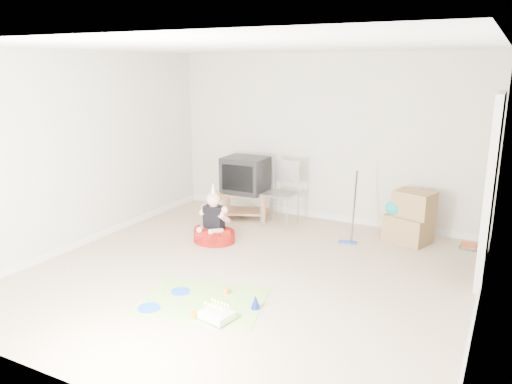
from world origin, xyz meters
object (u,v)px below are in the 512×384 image
at_px(folding_chair, 280,194).
at_px(cardboard_boxes, 410,218).
at_px(birthday_cake, 217,316).
at_px(tv_stand, 246,203).
at_px(seated_woman, 214,229).
at_px(crt_tv, 245,175).

relative_size(folding_chair, cardboard_boxes, 1.42).
bearing_deg(birthday_cake, cardboard_boxes, 68.89).
distance_m(tv_stand, birthday_cake, 3.32).
bearing_deg(seated_woman, cardboard_boxes, 27.74).
distance_m(crt_tv, folding_chair, 0.68).
xyz_separation_m(cardboard_boxes, seated_woman, (-2.41, -1.27, -0.17)).
xyz_separation_m(tv_stand, birthday_cake, (1.34, -3.03, -0.22)).
bearing_deg(seated_woman, folding_chair, 65.00).
xyz_separation_m(tv_stand, cardboard_boxes, (2.55, 0.10, 0.09)).
bearing_deg(birthday_cake, seated_woman, 122.89).
xyz_separation_m(cardboard_boxes, birthday_cake, (-1.21, -3.13, -0.31)).
relative_size(crt_tv, birthday_cake, 1.91).
bearing_deg(folding_chair, cardboard_boxes, 5.43).
distance_m(folding_chair, cardboard_boxes, 1.92).
distance_m(folding_chair, birthday_cake, 3.07).
bearing_deg(cardboard_boxes, tv_stand, -177.68).
bearing_deg(folding_chair, crt_tv, 173.10).
distance_m(folding_chair, seated_woman, 1.24).
relative_size(tv_stand, cardboard_boxes, 1.10).
bearing_deg(tv_stand, cardboard_boxes, 2.32).
height_order(folding_chair, seated_woman, folding_chair).
xyz_separation_m(crt_tv, seated_woman, (0.14, -1.17, -0.53)).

